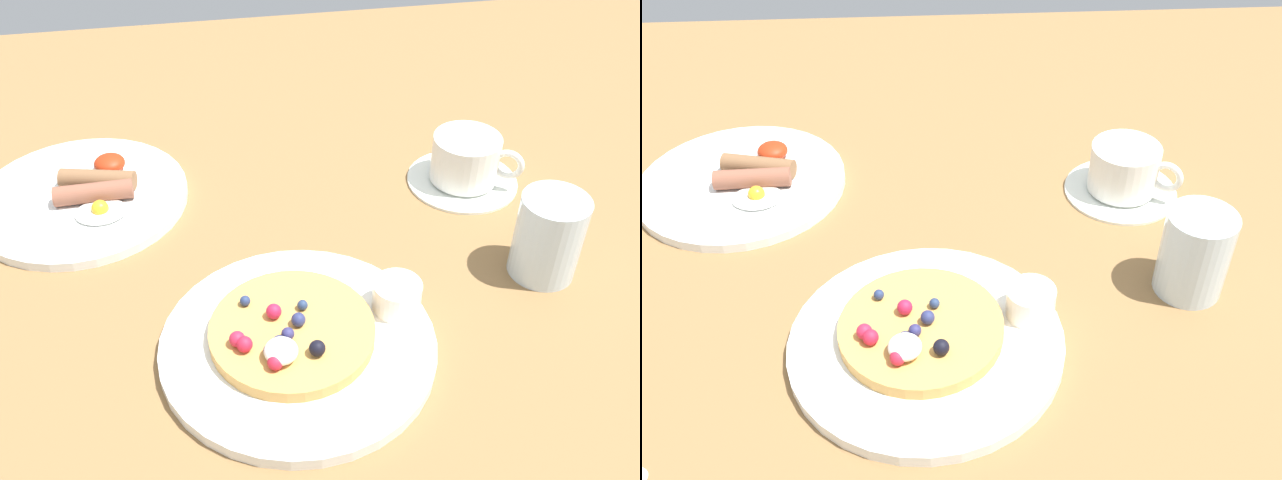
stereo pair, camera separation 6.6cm
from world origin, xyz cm
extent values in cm
cube|color=olive|center=(0.00, 0.00, -1.50)|extent=(166.86, 137.41, 3.00)
cylinder|color=white|center=(1.97, -11.14, 0.67)|extent=(26.64, 26.64, 1.33)
cylinder|color=gold|center=(1.50, -10.53, 2.01)|extent=(15.97, 15.97, 1.36)
sphere|color=navy|center=(-2.57, -6.80, 3.22)|extent=(1.05, 1.05, 1.05)
sphere|color=red|center=(-3.17, -12.66, 3.46)|extent=(1.53, 1.53, 1.53)
sphere|color=#C82241|center=(-3.77, -11.91, 3.46)|extent=(1.52, 1.52, 1.52)
sphere|color=navy|center=(0.93, -11.93, 3.32)|extent=(1.24, 1.24, 1.24)
sphere|color=red|center=(-0.65, -15.26, 3.44)|extent=(1.49, 1.49, 1.49)
sphere|color=navy|center=(0.20, -12.91, 3.37)|extent=(1.35, 1.35, 1.35)
sphere|color=navy|center=(2.17, -10.38, 3.39)|extent=(1.38, 1.38, 1.38)
sphere|color=navy|center=(-0.91, -13.72, 3.36)|extent=(1.33, 1.33, 1.33)
sphere|color=navy|center=(2.88, -8.35, 3.22)|extent=(1.04, 1.04, 1.04)
sphere|color=#BF1F43|center=(-0.19, -8.94, 3.45)|extent=(1.51, 1.51, 1.51)
sphere|color=black|center=(3.30, -14.30, 3.46)|extent=(1.54, 1.54, 1.54)
ellipsoid|color=white|center=(-0.02, -14.21, 3.64)|extent=(3.14, 3.14, 1.88)
cylinder|color=white|center=(12.34, -8.41, 2.91)|extent=(4.89, 4.89, 3.15)
cylinder|color=#602404|center=(12.34, -8.41, 3.54)|extent=(4.01, 4.01, 0.38)
cylinder|color=white|center=(-20.33, 16.99, 0.59)|extent=(25.46, 25.46, 1.17)
cylinder|color=brown|center=(-18.19, 18.12, 2.37)|extent=(9.43, 4.44, 2.38)
cylinder|color=brown|center=(-18.51, 15.39, 2.37)|extent=(9.19, 2.63, 2.38)
ellipsoid|color=white|center=(-17.68, 12.65, 1.47)|extent=(6.02, 5.12, 0.60)
sphere|color=yellow|center=(-17.68, 12.65, 1.97)|extent=(2.00, 2.00, 2.00)
ellipsoid|color=#B12D11|center=(-16.95, 21.61, 2.23)|extent=(3.84, 3.84, 2.11)
cylinder|color=white|center=(26.59, 13.07, 0.36)|extent=(13.77, 13.77, 0.72)
cylinder|color=white|center=(26.59, 13.07, 3.61)|extent=(8.34, 8.34, 5.79)
torus|color=white|center=(30.99, 10.36, 3.90)|extent=(3.86, 2.80, 4.04)
cylinder|color=olive|center=(26.59, 13.07, 5.46)|extent=(7.09, 7.09, 0.46)
cylinder|color=silver|center=(29.64, -4.33, 4.76)|extent=(7.10, 7.10, 9.51)
camera|label=1|loc=(-4.21, -58.43, 53.66)|focal=41.12mm
camera|label=2|loc=(2.37, -59.21, 53.66)|focal=41.12mm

